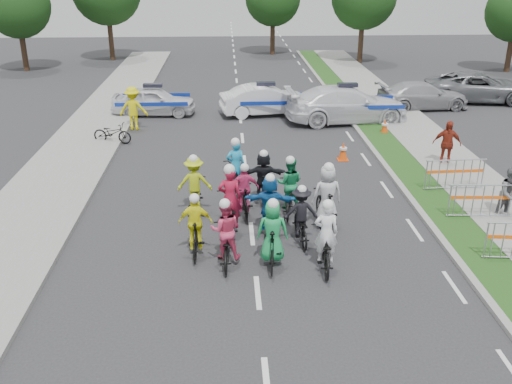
{
  "coord_description": "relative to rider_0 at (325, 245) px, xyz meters",
  "views": [
    {
      "loc": [
        -0.61,
        -11.17,
        7.16
      ],
      "look_at": [
        0.14,
        3.38,
        1.1
      ],
      "focal_mm": 40.0,
      "sensor_mm": 36.0,
      "label": 1
    }
  ],
  "objects": [
    {
      "name": "ground",
      "position": [
        -1.71,
        -1.07,
        -0.62
      ],
      "size": [
        90.0,
        90.0,
        0.0
      ],
      "primitive_type": "plane",
      "color": "#28282B",
      "rests_on": "ground"
    },
    {
      "name": "curb_right",
      "position": [
        3.39,
        3.93,
        -0.56
      ],
      "size": [
        0.2,
        60.0,
        0.12
      ],
      "primitive_type": "cube",
      "color": "gray",
      "rests_on": "ground"
    },
    {
      "name": "grass_strip",
      "position": [
        4.09,
        3.93,
        -0.56
      ],
      "size": [
        1.2,
        60.0,
        0.11
      ],
      "primitive_type": "cube",
      "color": "#1A4817",
      "rests_on": "ground"
    },
    {
      "name": "sidewalk_right",
      "position": [
        5.89,
        3.93,
        -0.55
      ],
      "size": [
        2.4,
        60.0,
        0.13
      ],
      "primitive_type": "cube",
      "color": "gray",
      "rests_on": "ground"
    },
    {
      "name": "sidewalk_left",
      "position": [
        -8.21,
        3.93,
        -0.55
      ],
      "size": [
        3.0,
        60.0,
        0.13
      ],
      "primitive_type": "cube",
      "color": "gray",
      "rests_on": "ground"
    },
    {
      "name": "rider_0",
      "position": [
        0.0,
        0.0,
        0.0
      ],
      "size": [
        0.79,
        1.87,
        1.87
      ],
      "rotation": [
        0.0,
        0.0,
        3.06
      ],
      "color": "black",
      "rests_on": "ground"
    },
    {
      "name": "rider_1",
      "position": [
        -1.28,
        0.19,
        0.1
      ],
      "size": [
        0.81,
        1.78,
        1.83
      ],
      "rotation": [
        0.0,
        0.0,
        3.06
      ],
      "color": "black",
      "rests_on": "ground"
    },
    {
      "name": "rider_2",
      "position": [
        -2.43,
        0.33,
        0.05
      ],
      "size": [
        0.76,
        1.77,
        1.8
      ],
      "rotation": [
        0.0,
        0.0,
        3.12
      ],
      "color": "black",
      "rests_on": "ground"
    },
    {
      "name": "rider_3",
      "position": [
        -3.18,
        0.86,
        0.05
      ],
      "size": [
        0.88,
        1.66,
        1.73
      ],
      "rotation": [
        0.0,
        0.0,
        3.1
      ],
      "color": "black",
      "rests_on": "ground"
    },
    {
      "name": "rider_4",
      "position": [
        -0.43,
        1.42,
        0.04
      ],
      "size": [
        0.96,
        1.67,
        1.67
      ],
      "rotation": [
        0.0,
        0.0,
        3.21
      ],
      "color": "black",
      "rests_on": "ground"
    },
    {
      "name": "rider_5",
      "position": [
        -1.22,
        1.93,
        0.15
      ],
      "size": [
        1.49,
        1.77,
        1.81
      ],
      "rotation": [
        0.0,
        0.0,
        3.0
      ],
      "color": "black",
      "rests_on": "ground"
    },
    {
      "name": "rider_6",
      "position": [
        -2.3,
        2.07,
        0.06
      ],
      "size": [
        0.76,
        2.03,
        2.05
      ],
      "rotation": [
        0.0,
        0.0,
        3.17
      ],
      "color": "black",
      "rests_on": "ground"
    },
    {
      "name": "rider_7",
      "position": [
        0.4,
        2.24,
        0.15
      ],
      "size": [
        0.9,
        1.94,
        1.98
      ],
      "rotation": [
        0.0,
        0.0,
        3.28
      ],
      "color": "black",
      "rests_on": "ground"
    },
    {
      "name": "rider_8",
      "position": [
        -0.54,
        3.26,
        0.07
      ],
      "size": [
        0.92,
        1.88,
        1.84
      ],
      "rotation": [
        0.0,
        0.0,
        2.98
      ],
      "color": "black",
      "rests_on": "ground"
    },
    {
      "name": "rider_9",
      "position": [
        -1.87,
        3.1,
        0.04
      ],
      "size": [
        0.87,
        1.63,
        1.69
      ],
      "rotation": [
        0.0,
        0.0,
        3.21
      ],
      "color": "black",
      "rests_on": "ground"
    },
    {
      "name": "rider_10",
      "position": [
        -3.34,
        3.5,
        0.1
      ],
      "size": [
        1.02,
        1.81,
        1.84
      ],
      "rotation": [
        0.0,
        0.0,
        3.15
      ],
      "color": "black",
      "rests_on": "ground"
    },
    {
      "name": "rider_11",
      "position": [
        -1.26,
        4.03,
        0.13
      ],
      "size": [
        1.42,
        1.7,
        1.77
      ],
      "rotation": [
        0.0,
        0.0,
        3.12
      ],
      "color": "black",
      "rests_on": "ground"
    },
    {
      "name": "rider_12",
      "position": [
        -2.1,
        4.81,
        0.02
      ],
      "size": [
        0.9,
        1.96,
        1.93
      ],
      "rotation": [
        0.0,
        0.0,
        3.27
      ],
      "color": "black",
      "rests_on": "ground"
    },
    {
      "name": "police_car_0",
      "position": [
        -5.86,
        15.0,
        0.06
      ],
      "size": [
        4.06,
        1.84,
        1.35
      ],
      "primitive_type": "imported",
      "rotation": [
        0.0,
        0.0,
        1.51
      ],
      "color": "silver",
      "rests_on": "ground"
    },
    {
      "name": "police_car_1",
      "position": [
        -0.47,
        14.73,
        0.1
      ],
      "size": [
        4.55,
        2.22,
        1.44
      ],
      "primitive_type": "imported",
      "rotation": [
        0.0,
        0.0,
        1.74
      ],
      "color": "silver",
      "rests_on": "ground"
    },
    {
      "name": "police_car_2",
      "position": [
        3.17,
        13.28,
        0.2
      ],
      "size": [
        5.85,
        2.82,
        1.64
      ],
      "primitive_type": "imported",
      "rotation": [
        0.0,
        0.0,
        1.66
      ],
      "color": "silver",
      "rests_on": "ground"
    },
    {
      "name": "civilian_sedan",
      "position": [
        7.47,
        15.51,
        0.05
      ],
      "size": [
        4.75,
        2.3,
        1.33
      ],
      "primitive_type": "imported",
      "rotation": [
        0.0,
        0.0,
        1.67
      ],
      "color": "#A4A3A8",
      "rests_on": "ground"
    },
    {
      "name": "civilian_suv",
      "position": [
        10.91,
        16.9,
        0.14
      ],
      "size": [
        5.72,
        3.27,
        1.51
      ],
      "primitive_type": "imported",
      "rotation": [
        0.0,
        0.0,
        1.42
      ],
      "color": "slate",
      "rests_on": "ground"
    },
    {
      "name": "spectator_1",
      "position": [
        5.81,
        2.56,
        0.17
      ],
      "size": [
        0.85,
        0.71,
        1.57
      ],
      "primitive_type": "imported",
      "rotation": [
        0.0,
        0.0,
        0.16
      ],
      "color": "slate",
      "rests_on": "ground"
    },
    {
      "name": "spectator_2",
      "position": [
        5.59,
        7.08,
        0.24
      ],
      "size": [
        1.08,
        0.66,
        1.72
      ],
      "primitive_type": "imported",
      "rotation": [
        0.0,
        0.0,
        -0.26
      ],
      "color": "maroon",
      "rests_on": "ground"
    },
    {
      "name": "marshal_hiviz",
      "position": [
        -6.45,
        12.49,
        0.34
      ],
      "size": [
        1.3,
        0.84,
        1.91
      ],
      "primitive_type": "imported",
      "rotation": [
        0.0,
        0.0,
        3.03
      ],
      "color": "yellow",
      "rests_on": "ground"
    },
    {
      "name": "barrier_1",
      "position": [
        4.99,
        2.48,
        -0.06
      ],
      "size": [
        2.03,
        0.62,
        1.12
      ],
      "primitive_type": null,
      "rotation": [
        0.0,
        0.0,
        -0.06
      ],
      "color": "#A5A8AD",
      "rests_on": "ground"
    },
    {
      "name": "barrier_2",
      "position": [
        4.99,
        4.63,
        -0.06
      ],
      "size": [
        2.01,
        0.56,
        1.12
      ],
      "primitive_type": null,
      "rotation": [
        0.0,
        0.0,
        0.03
      ],
      "color": "#A5A8AD",
      "rests_on": "ground"
    },
    {
      "name": "cone_0",
      "position": [
        2.0,
        7.95,
        -0.28
      ],
      "size": [
        0.4,
        0.4,
        0.7
      ],
      "color": "#F24C0C",
      "rests_on": "ground"
    },
    {
      "name": "cone_1",
      "position": [
        4.43,
        11.13,
        -0.28
      ],
      "size": [
        0.4,
        0.4,
        0.7
      ],
      "color": "#F24C0C",
      "rests_on": "ground"
    },
    {
      "name": "parked_bike",
      "position": [
        -7.06,
        10.52,
        -0.19
      ],
      "size": [
        1.73,
        0.97,
        0.86
      ],
      "primitive_type": "imported",
      "rotation": [
        0.0,
        0.0,
        1.31
      ],
      "color": "black",
      "rests_on": "ground"
    },
    {
      "name": "tree_0",
      "position": [
        -15.71,
        26.93,
        3.57
      ],
      "size": [
        4.2,
        4.2,
        6.3
      ],
      "color": "#382619",
      "rests_on": "ground"
    }
  ]
}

